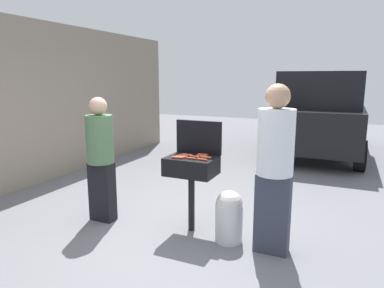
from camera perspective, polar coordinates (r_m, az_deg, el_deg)
The scene contains 19 objects.
ground_plane at distance 4.65m, azimuth -2.83°, elevation -13.22°, with size 24.00×24.00×0.00m, color slate.
house_wall_side at distance 7.03m, azimuth -22.83°, elevation 6.33°, with size 0.24×8.00×2.88m, color gray.
bbq_grill at distance 4.26m, azimuth -0.09°, elevation -4.05°, with size 0.60×0.44×0.94m.
grill_lid_open at distance 4.38m, azimuth 1.10°, elevation 1.11°, with size 0.60×0.05×0.42m, color black.
hot_dog_0 at distance 4.26m, azimuth -1.39°, elevation -1.88°, with size 0.03×0.03×0.13m, color #AD4228.
hot_dog_1 at distance 4.16m, azimuth 2.28°, elevation -2.20°, with size 0.03×0.03×0.13m, color #C6593D.
hot_dog_2 at distance 4.05m, azimuth 1.68°, elevation -2.55°, with size 0.03×0.03×0.13m, color #AD4228.
hot_dog_3 at distance 4.29m, azimuth -0.80°, elevation -1.79°, with size 0.03×0.03×0.13m, color #C6593D.
hot_dog_4 at distance 4.20m, azimuth -1.81°, elevation -2.08°, with size 0.03×0.03×0.13m, color #AD4228.
hot_dog_5 at distance 4.20m, azimuth 0.43°, elevation -2.07°, with size 0.03×0.03×0.13m, color #C6593D.
hot_dog_6 at distance 4.30m, azimuth 1.84°, elevation -1.76°, with size 0.03×0.03×0.13m, color #AD4228.
hot_dog_7 at distance 4.23m, azimuth 1.62°, elevation -1.97°, with size 0.03×0.03×0.13m, color #B74C33.
hot_dog_8 at distance 4.16m, azimuth -2.05°, elevation -2.19°, with size 0.03×0.03×0.13m, color #B74C33.
hot_dog_9 at distance 4.15m, azimuth -2.47°, elevation -2.25°, with size 0.03×0.03×0.13m, color #AD4228.
hot_dog_10 at distance 4.11m, azimuth -0.15°, elevation -2.37°, with size 0.03×0.03×0.13m, color #AD4228.
propane_tank at distance 4.15m, azimuth 6.07°, elevation -11.51°, with size 0.32×0.32×0.62m.
person_left at distance 4.71m, azimuth -14.75°, elevation -1.76°, with size 0.35×0.35×1.65m.
person_right at distance 3.79m, azimuth 13.39°, elevation -3.19°, with size 0.39×0.39×1.84m.
parked_minivan at distance 9.26m, azimuth 20.39°, elevation 4.83°, with size 2.05×4.41×2.02m.
Camera 1 is at (1.96, -3.76, 1.90)m, focal length 32.60 mm.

